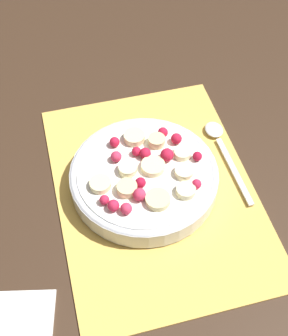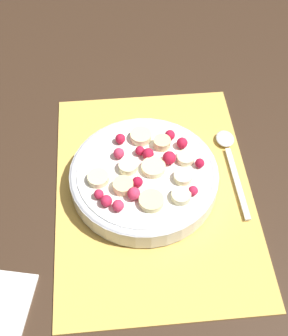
# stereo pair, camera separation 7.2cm
# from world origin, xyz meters

# --- Properties ---
(ground_plane) EXTENTS (3.00, 3.00, 0.00)m
(ground_plane) POSITION_xyz_m (0.00, 0.00, 0.00)
(ground_plane) COLOR #382619
(placemat) EXTENTS (0.43, 0.31, 0.01)m
(placemat) POSITION_xyz_m (0.00, 0.00, 0.00)
(placemat) COLOR #E0B251
(placemat) RESTS_ON ground_plane
(fruit_bowl) EXTENTS (0.23, 0.23, 0.06)m
(fruit_bowl) POSITION_xyz_m (-0.01, -0.01, 0.03)
(fruit_bowl) COLOR silver
(fruit_bowl) RESTS_ON placemat
(spoon) EXTENTS (0.18, 0.03, 0.01)m
(spoon) POSITION_xyz_m (-0.06, 0.13, 0.01)
(spoon) COLOR silver
(spoon) RESTS_ON placemat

